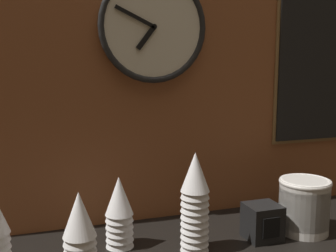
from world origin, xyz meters
TOP-DOWN VIEW (x-y plane):
  - ground_plane at (0.00, 0.00)cm, footprint 160.00×56.00cm
  - wall_tiled_back at (0.00, 26.50)cm, footprint 160.00×3.00cm
  - cup_stack_left at (-40.23, -9.33)cm, footprint 8.09×8.09cm
  - cup_stack_center_left at (-27.12, 7.01)cm, footprint 8.09×8.09cm
  - cup_stack_center at (-7.74, -2.36)cm, footprint 8.09×8.09cm
  - bowl_stack_right at (29.32, -1.24)cm, footprint 15.79×15.79cm
  - wall_clock at (-11.74, 23.47)cm, footprint 35.22×2.70cm
  - menu_board at (54.21, 24.35)cm, footprint 40.94×1.32cm
  - napkin_dispenser at (14.37, -1.78)cm, footprint 9.95×9.83cm

SIDE VIEW (x-z plane):
  - ground_plane at x=0.00cm, z-range -4.00..0.00cm
  - napkin_dispenser at x=14.37cm, z-range 0.00..10.70cm
  - bowl_stack_right at x=29.32cm, z-range 0.39..17.33cm
  - cup_stack_center_left at x=-27.12cm, z-range 0.00..20.67cm
  - cup_stack_left at x=-40.23cm, z-range 0.00..22.60cm
  - cup_stack_center at x=-7.74cm, z-range 0.00..28.36cm
  - wall_tiled_back at x=0.00cm, z-range 0.00..105.00cm
  - menu_board at x=54.21cm, z-range 22.67..84.71cm
  - wall_clock at x=-11.74cm, z-range 45.84..81.06cm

